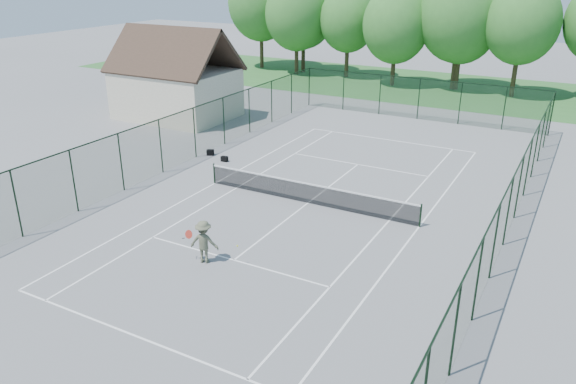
% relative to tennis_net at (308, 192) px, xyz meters
% --- Properties ---
extents(ground, '(140.00, 140.00, 0.00)m').
position_rel_tennis_net_xyz_m(ground, '(0.00, 0.00, -0.58)').
color(ground, gray).
rests_on(ground, ground).
extents(grass_far, '(80.00, 16.00, 0.01)m').
position_rel_tennis_net_xyz_m(grass_far, '(0.00, 30.00, -0.57)').
color(grass_far, '#326D2F').
rests_on(grass_far, ground).
extents(court_lines, '(11.05, 23.85, 0.01)m').
position_rel_tennis_net_xyz_m(court_lines, '(0.00, 0.00, -0.57)').
color(court_lines, white).
rests_on(court_lines, ground).
extents(tennis_net, '(11.08, 0.08, 1.10)m').
position_rel_tennis_net_xyz_m(tennis_net, '(0.00, 0.00, 0.00)').
color(tennis_net, black).
rests_on(tennis_net, ground).
extents(fence_enclosure, '(18.05, 36.05, 3.02)m').
position_rel_tennis_net_xyz_m(fence_enclosure, '(0.00, 0.00, 0.98)').
color(fence_enclosure, '#1B3D24').
rests_on(fence_enclosure, ground).
extents(utility_building, '(8.60, 6.27, 6.63)m').
position_rel_tennis_net_xyz_m(utility_building, '(-16.00, 10.00, 2.54)').
color(utility_building, beige).
rests_on(utility_building, ground).
extents(tree_line_far, '(39.40, 6.40, 9.70)m').
position_rel_tennis_net_xyz_m(tree_line_far, '(0.00, 30.00, 5.42)').
color(tree_line_far, '#42331F').
rests_on(tree_line_far, ground).
extents(sports_bag_a, '(0.49, 0.41, 0.34)m').
position_rel_tennis_net_xyz_m(sports_bag_a, '(-8.46, 3.70, -0.41)').
color(sports_bag_a, black).
rests_on(sports_bag_a, ground).
extents(sports_bag_b, '(0.40, 0.25, 0.31)m').
position_rel_tennis_net_xyz_m(sports_bag_b, '(-7.06, 3.16, -0.42)').
color(sports_bag_b, black).
rests_on(sports_bag_b, ground).
extents(tennis_player, '(2.18, 0.94, 1.73)m').
position_rel_tennis_net_xyz_m(tennis_player, '(-0.92, -7.03, 0.29)').
color(tennis_player, '#585B43').
rests_on(tennis_player, ground).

